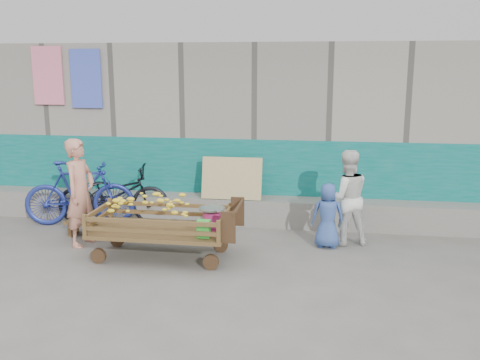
# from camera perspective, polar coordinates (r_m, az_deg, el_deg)

# --- Properties ---
(ground) EXTENTS (80.00, 80.00, 0.00)m
(ground) POSITION_cam_1_polar(r_m,az_deg,el_deg) (7.04, -6.39, -9.90)
(ground) COLOR #5F5C56
(ground) RESTS_ON ground
(building_wall) EXTENTS (12.00, 3.50, 3.00)m
(building_wall) POSITION_cam_1_polar(r_m,az_deg,el_deg) (10.54, -0.85, 5.83)
(building_wall) COLOR gray
(building_wall) RESTS_ON ground
(banana_cart) EXTENTS (2.05, 0.93, 0.87)m
(banana_cart) POSITION_cam_1_polar(r_m,az_deg,el_deg) (7.45, -8.76, -3.88)
(banana_cart) COLOR #523A1D
(banana_cart) RESTS_ON ground
(bench) EXTENTS (0.95, 0.29, 0.24)m
(bench) POSITION_cam_1_polar(r_m,az_deg,el_deg) (8.71, -15.11, -4.66)
(bench) COLOR #523A1D
(bench) RESTS_ON ground
(vendor_man) EXTENTS (0.46, 0.63, 1.60)m
(vendor_man) POSITION_cam_1_polar(r_m,az_deg,el_deg) (8.20, -16.68, -1.28)
(vendor_man) COLOR tan
(vendor_man) RESTS_ON ground
(woman) EXTENTS (0.81, 0.71, 1.43)m
(woman) POSITION_cam_1_polar(r_m,az_deg,el_deg) (8.06, 11.26, -1.84)
(woman) COLOR white
(woman) RESTS_ON ground
(child) EXTENTS (0.47, 0.31, 0.96)m
(child) POSITION_cam_1_polar(r_m,az_deg,el_deg) (7.92, 9.34, -3.75)
(child) COLOR #355399
(child) RESTS_ON ground
(bicycle_dark) EXTENTS (1.96, 0.98, 0.98)m
(bicycle_dark) POSITION_cam_1_polar(r_m,az_deg,el_deg) (9.27, -13.35, -1.52)
(bicycle_dark) COLOR black
(bicycle_dark) RESTS_ON ground
(bicycle_blue) EXTENTS (1.88, 0.92, 1.09)m
(bicycle_blue) POSITION_cam_1_polar(r_m,az_deg,el_deg) (9.28, -16.73, -1.35)
(bicycle_blue) COLOR navy
(bicycle_blue) RESTS_ON ground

